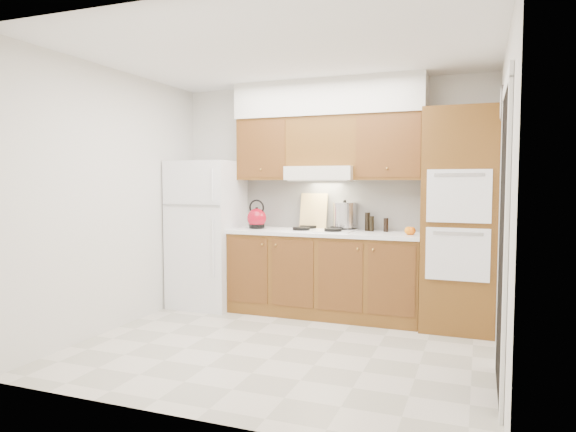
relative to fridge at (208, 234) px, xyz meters
The scene contains 26 objects.
floor 2.00m from the fridge, 39.06° to the right, with size 3.60×3.60×0.00m, color beige.
ceiling 2.51m from the fridge, 39.06° to the right, with size 3.60×3.60×0.00m, color white.
wall_back 1.52m from the fridge, 14.37° to the left, with size 3.60×0.02×2.60m, color silver.
wall_left 1.28m from the fridge, 109.11° to the right, with size 0.02×3.00×2.60m, color silver.
wall_right 3.43m from the fridge, 19.58° to the right, with size 0.02×3.00×2.60m, color silver.
fridge is the anchor object (origin of this frame).
base_cabinets 1.49m from the fridge, ahead, with size 2.11×0.60×0.90m, color brown.
countertop 1.43m from the fridge, ahead, with size 2.13×0.62×0.04m, color white.
backsplash 1.51m from the fridge, 13.56° to the left, with size 2.11×0.03×0.56m, color white.
oven_cabinet 2.86m from the fridge, ahead, with size 0.70×0.65×2.20m, color brown.
upper_cab_left 1.22m from the fridge, 15.78° to the left, with size 0.63×0.33×0.70m, color brown.
upper_cab_right 2.35m from the fridge, ahead, with size 0.73×0.33×0.70m, color brown.
range_hood 1.56m from the fridge, ahead, with size 0.75×0.45×0.15m, color silver.
upper_cab_over_hood 1.75m from the fridge, ahead, with size 0.75×0.33×0.55m, color brown.
soffit 2.11m from the fridge, ahead, with size 2.13×0.36×0.40m, color silver.
cooktop 1.38m from the fridge, ahead, with size 0.74×0.50×0.01m, color white.
doorway 3.53m from the fridge, 25.02° to the right, with size 0.02×0.90×2.10m, color black.
wall_clock 3.49m from the fridge, 10.48° to the right, with size 0.30×0.30×0.02m, color #3F3833.
kettle 0.66m from the fridge, ahead, with size 0.22×0.22×0.22m, color maroon.
cutting_board 1.30m from the fridge, 11.32° to the left, with size 0.31×0.02×0.42m, color #D7B56E.
stock_pot 1.65m from the fridge, ahead, with size 0.26×0.26×0.27m, color #BDBCC1.
condiment_a 1.90m from the fridge, ahead, with size 0.06×0.06×0.20m, color black.
condiment_b 1.94m from the fridge, ahead, with size 0.05×0.05×0.17m, color black.
condiment_c 2.10m from the fridge, ahead, with size 0.05×0.05×0.15m, color black.
orange_near 2.39m from the fridge, ahead, with size 0.08×0.08×0.08m, color orange.
orange_far 2.36m from the fridge, ahead, with size 0.08×0.08×0.08m, color #FF9C0D.
Camera 1 is at (1.63, -4.21, 1.50)m, focal length 32.00 mm.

